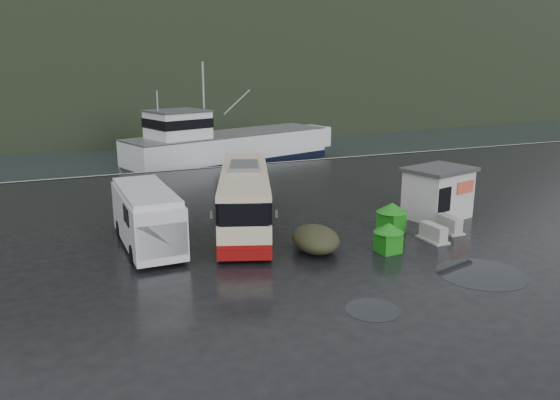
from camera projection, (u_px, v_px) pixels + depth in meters
name	position (u px, v px, depth m)	size (l,w,h in m)	color
ground	(286.00, 244.00, 26.03)	(160.00, 160.00, 0.00)	black
harbor_water	(97.00, 99.00, 124.48)	(300.00, 180.00, 0.02)	black
quay_edge	(189.00, 169.00, 43.93)	(160.00, 0.60, 1.50)	#999993
headland	(95.00, 80.00, 253.50)	(780.00, 540.00, 570.00)	black
coach_bus	(245.00, 226.00, 28.81)	(2.87, 11.34, 3.20)	beige
white_van	(149.00, 246.00, 25.65)	(2.31, 6.73, 2.82)	silver
waste_bin_left	(388.00, 252.00, 24.88)	(1.00, 1.00, 1.39)	#187B16
waste_bin_right	(391.00, 232.00, 27.72)	(1.12, 1.12, 1.57)	#187B16
dome_tent	(315.00, 251.00, 25.01)	(2.10, 2.94, 1.16)	#2E2E1C
ticket_kiosk	(436.00, 217.00, 30.40)	(3.61, 2.74, 2.83)	beige
jersey_barrier_a	(433.00, 241.00, 26.46)	(0.82, 1.64, 0.82)	#999993
jersey_barrier_b	(448.00, 232.00, 27.85)	(0.81, 1.62, 0.81)	#999993
fishing_trawler	(230.00, 152.00, 52.51)	(24.30, 5.34, 9.72)	silver
puddles	(460.00, 281.00, 21.59)	(8.67, 3.94, 0.01)	black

